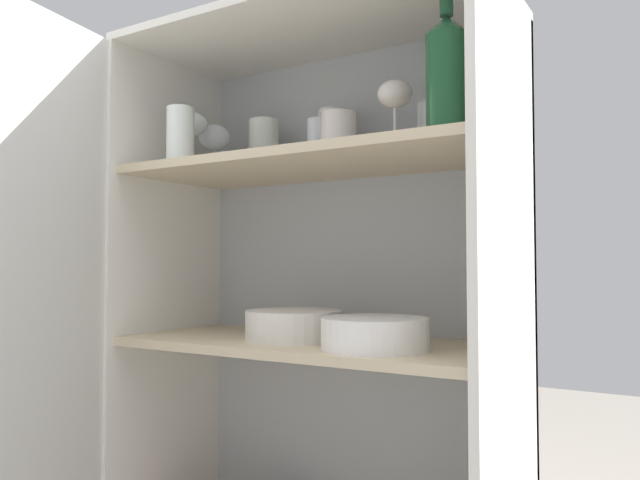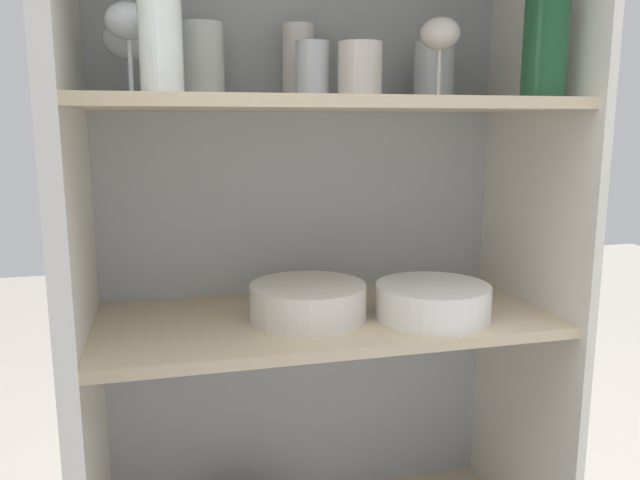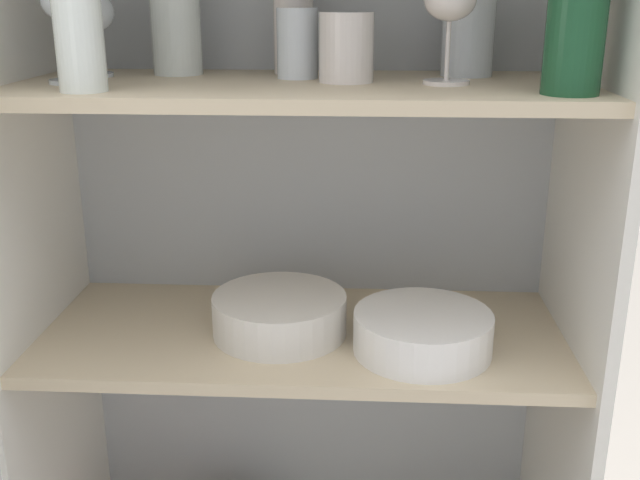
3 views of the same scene
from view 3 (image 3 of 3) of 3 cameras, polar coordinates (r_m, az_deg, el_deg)
cupboard_back_panel at (r=1.42m, az=-0.71°, el=-4.88°), size 0.88×0.02×1.46m
cupboard_side_left at (r=1.35m, az=-19.99°, el=-7.41°), size 0.02×0.41×1.46m
cupboard_side_right at (r=1.29m, az=18.29°, el=-8.47°), size 0.02×0.41×1.46m
shelf_board_middle at (r=1.24m, az=-1.34°, el=-7.27°), size 0.84×0.37×0.02m
shelf_board_upper at (r=1.12m, az=-1.50°, el=11.40°), size 0.84×0.37×0.02m
tumbler_glass_0 at (r=1.24m, az=-2.04°, el=15.85°), size 0.06×0.06×0.14m
tumbler_glass_1 at (r=1.25m, az=-10.90°, el=15.39°), size 0.08×0.08×0.14m
tumbler_glass_2 at (r=1.17m, az=-1.74°, el=14.75°), size 0.06×0.06×0.10m
tumbler_glass_3 at (r=1.06m, az=-17.85°, el=14.21°), size 0.06×0.06×0.13m
tumbler_glass_4 at (r=1.12m, az=2.02°, el=14.45°), size 0.08×0.08×0.10m
tumbler_glass_5 at (r=1.23m, az=11.21°, el=14.87°), size 0.08×0.08×0.12m
wine_glass_0 at (r=1.16m, az=-18.70°, el=16.35°), size 0.07×0.07×0.14m
wine_glass_1 at (r=1.24m, az=-17.39°, el=16.02°), size 0.08×0.08×0.13m
wine_glass_2 at (r=1.11m, az=9.87°, el=17.08°), size 0.07×0.07×0.15m
wine_bottle at (r=1.03m, az=19.06°, el=16.38°), size 0.08×0.08×0.24m
plate_stack_white at (r=1.16m, az=7.83°, el=-6.98°), size 0.21×0.21×0.06m
mixing_bowl_large at (r=1.21m, az=-3.10°, el=-5.55°), size 0.22×0.22×0.07m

